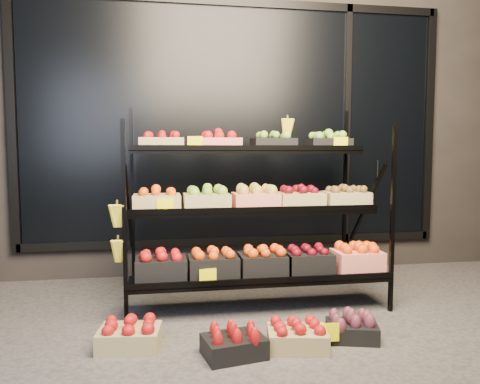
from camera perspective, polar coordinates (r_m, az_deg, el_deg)
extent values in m
plane|color=#514F4C|center=(3.53, 3.70, -16.15)|extent=(24.00, 24.00, 0.00)
cube|color=#2D2826|center=(5.87, -2.15, 9.63)|extent=(6.00, 2.00, 3.50)
cube|color=black|center=(4.85, -0.56, 8.26)|extent=(4.20, 0.04, 2.40)
cube|color=black|center=(4.91, -0.51, -5.97)|extent=(4.30, 0.06, 0.08)
cube|color=black|center=(5.05, -0.53, 22.11)|extent=(4.30, 0.06, 0.08)
cube|color=black|center=(4.97, -26.07, 7.68)|extent=(0.08, 0.06, 2.50)
cube|color=black|center=(5.59, 22.00, 7.46)|extent=(0.08, 0.06, 2.50)
cube|color=black|center=(5.16, 12.89, 7.93)|extent=(0.06, 0.06, 2.50)
cylinder|color=black|center=(5.27, 16.43, 2.35)|extent=(0.02, 0.02, 0.25)
cube|color=black|center=(3.43, -13.90, -3.90)|extent=(0.03, 0.03, 1.50)
cube|color=black|center=(3.86, 18.11, -3.03)|extent=(0.03, 0.03, 1.50)
cube|color=black|center=(4.38, -12.99, -0.94)|extent=(0.03, 0.03, 1.66)
cube|color=black|center=(4.73, 12.66, -0.51)|extent=(0.03, 0.03, 1.66)
cube|color=black|center=(3.77, 2.47, -10.51)|extent=(2.05, 0.42, 0.03)
cube|color=black|center=(3.57, 3.16, -10.80)|extent=(2.05, 0.02, 0.05)
cube|color=black|center=(3.96, 1.59, -2.37)|extent=(2.05, 0.40, 0.03)
cube|color=black|center=(3.77, 2.15, -2.21)|extent=(2.05, 0.02, 0.05)
cube|color=black|center=(4.22, 0.81, 4.89)|extent=(2.05, 0.40, 0.03)
cube|color=black|center=(4.03, 1.30, 5.38)|extent=(2.05, 0.02, 0.05)
cube|color=tan|center=(4.15, -9.56, 5.78)|extent=(0.38, 0.28, 0.11)
ellipsoid|color=red|center=(4.15, -9.58, 6.96)|extent=(0.32, 0.24, 0.07)
cube|color=tan|center=(4.18, -2.59, 5.84)|extent=(0.38, 0.28, 0.11)
ellipsoid|color=red|center=(4.19, -2.59, 7.00)|extent=(0.32, 0.24, 0.07)
cube|color=black|center=(4.27, 4.10, 5.81)|extent=(0.38, 0.28, 0.11)
ellipsoid|color=#7DBC2F|center=(4.28, 4.11, 6.95)|extent=(0.32, 0.24, 0.07)
cube|color=black|center=(4.43, 10.70, 5.71)|extent=(0.38, 0.28, 0.11)
ellipsoid|color=#7DBC2F|center=(4.43, 10.72, 6.81)|extent=(0.32, 0.24, 0.07)
cube|color=tan|center=(3.87, -10.08, -1.34)|extent=(0.38, 0.28, 0.14)
ellipsoid|color=#EE4F0C|center=(3.86, -10.11, 0.13)|extent=(0.32, 0.24, 0.07)
cube|color=tan|center=(3.89, -4.08, -1.25)|extent=(0.38, 0.28, 0.14)
ellipsoid|color=#7DBC2F|center=(3.88, -4.09, 0.22)|extent=(0.32, 0.24, 0.07)
cube|color=tan|center=(3.95, 1.91, -1.14)|extent=(0.38, 0.28, 0.14)
ellipsoid|color=gold|center=(3.94, 1.92, 0.30)|extent=(0.32, 0.24, 0.07)
cube|color=tan|center=(4.05, 7.33, -1.04)|extent=(0.38, 0.28, 0.14)
ellipsoid|color=#620714|center=(4.04, 7.35, 0.37)|extent=(0.32, 0.24, 0.07)
cube|color=tan|center=(4.19, 12.73, -0.92)|extent=(0.38, 0.28, 0.14)
ellipsoid|color=brown|center=(4.18, 12.75, 0.44)|extent=(0.32, 0.24, 0.07)
cube|color=black|center=(3.66, -9.60, -9.33)|extent=(0.38, 0.28, 0.18)
ellipsoid|color=red|center=(3.64, -9.63, -7.50)|extent=(0.32, 0.24, 0.07)
cube|color=black|center=(3.68, -3.27, -9.19)|extent=(0.38, 0.28, 0.18)
ellipsoid|color=#EE4F0C|center=(3.66, -3.28, -7.36)|extent=(0.32, 0.24, 0.07)
cube|color=black|center=(3.75, 2.91, -8.94)|extent=(0.38, 0.28, 0.18)
ellipsoid|color=#EE4F0C|center=(3.72, 2.91, -7.15)|extent=(0.32, 0.24, 0.07)
cube|color=black|center=(3.84, 8.22, -8.64)|extent=(0.38, 0.28, 0.18)
ellipsoid|color=#620714|center=(3.81, 8.24, -6.89)|extent=(0.32, 0.24, 0.07)
cube|color=tan|center=(3.99, 14.09, -8.23)|extent=(0.38, 0.28, 0.18)
ellipsoid|color=#EE4F0C|center=(3.96, 14.12, -6.54)|extent=(0.32, 0.24, 0.07)
ellipsoid|color=yellow|center=(3.43, -14.76, -1.35)|extent=(0.14, 0.08, 0.22)
ellipsoid|color=yellow|center=(3.47, -14.67, -5.53)|extent=(0.14, 0.08, 0.22)
ellipsoid|color=yellow|center=(4.21, 5.81, 8.99)|extent=(0.14, 0.08, 0.22)
cube|color=#FFF200|center=(3.73, -9.12, -1.73)|extent=(0.13, 0.01, 0.12)
cube|color=#FFF200|center=(4.31, 12.19, 5.77)|extent=(0.13, 0.01, 0.12)
cube|color=#FFF200|center=(4.01, -5.50, 5.93)|extent=(0.13, 0.01, 0.12)
cube|color=#FFF200|center=(3.54, -3.94, -10.27)|extent=(0.13, 0.01, 0.12)
cube|color=#FFF200|center=(3.23, 10.81, -17.12)|extent=(0.13, 0.01, 0.12)
cube|color=tan|center=(3.24, -13.32, -16.97)|extent=(0.42, 0.33, 0.13)
ellipsoid|color=red|center=(3.21, -13.36, -15.37)|extent=(0.35, 0.28, 0.07)
cube|color=black|center=(3.05, -0.75, -18.32)|extent=(0.41, 0.34, 0.13)
ellipsoid|color=red|center=(3.02, -0.75, -16.69)|extent=(0.35, 0.28, 0.07)
cube|color=tan|center=(3.17, 7.00, -17.39)|extent=(0.42, 0.34, 0.13)
ellipsoid|color=red|center=(3.14, 7.02, -15.79)|extent=(0.35, 0.29, 0.07)
cube|color=black|center=(3.38, 13.47, -16.18)|extent=(0.39, 0.33, 0.11)
ellipsoid|color=brown|center=(3.35, 13.50, -14.79)|extent=(0.33, 0.28, 0.07)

